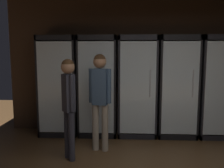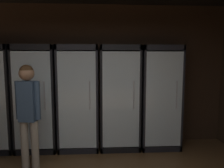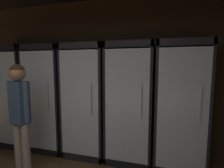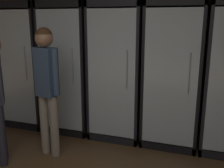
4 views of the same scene
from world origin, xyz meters
name	(u,v)px [view 2 (image 2 of 4)]	position (x,y,z in m)	size (l,w,h in m)	color
wall_back	(97,75)	(0.00, 3.03, 1.40)	(6.00, 0.06, 2.80)	#382619
cooler_left	(38,99)	(-1.12, 2.75, 0.97)	(0.74, 0.58, 1.97)	black
cooler_center	(79,99)	(-0.34, 2.75, 0.97)	(0.74, 0.58, 1.97)	black
cooler_right	(119,98)	(0.44, 2.74, 0.97)	(0.74, 0.58, 1.97)	black
cooler_far_right	(159,98)	(1.21, 2.75, 0.97)	(0.74, 0.58, 1.97)	black
shopper_near	(28,107)	(-1.00, 1.90, 1.01)	(0.38, 0.22, 1.63)	gray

